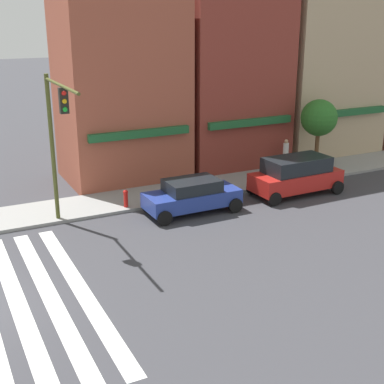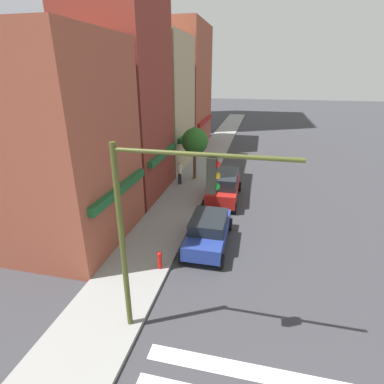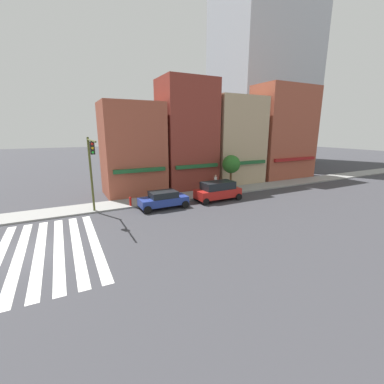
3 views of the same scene
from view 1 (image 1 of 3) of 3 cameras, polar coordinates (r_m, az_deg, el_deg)
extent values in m
cube|color=silver|center=(18.39, -18.16, -11.02)|extent=(0.56, 10.80, 0.01)
cube|color=silver|center=(18.52, -15.01, -10.48)|extent=(0.56, 10.80, 0.01)
cube|color=silver|center=(18.70, -11.91, -9.92)|extent=(0.56, 10.80, 0.01)
cube|color=#9E4C38|center=(29.43, -7.59, 10.82)|extent=(6.34, 5.00, 9.83)
cube|color=#1E592D|center=(27.31, -5.56, 6.21)|extent=(5.39, 0.30, 0.40)
cube|color=maroon|center=(32.05, 3.86, 14.12)|extent=(6.24, 5.00, 12.69)
cube|color=#1E592D|center=(30.26, 6.28, 7.40)|extent=(5.30, 0.30, 0.40)
cube|color=tan|center=(36.17, 13.73, 12.90)|extent=(6.93, 5.00, 11.11)
cube|color=#1E592D|center=(34.53, 16.24, 8.15)|extent=(5.89, 0.30, 0.40)
cylinder|color=#474C1E|center=(23.60, -14.65, 4.29)|extent=(0.18, 0.18, 6.45)
cylinder|color=#474C1E|center=(20.68, -13.81, 10.97)|extent=(0.12, 4.92, 0.12)
cube|color=black|center=(20.52, -13.53, 9.45)|extent=(0.32, 0.24, 0.95)
sphere|color=red|center=(20.35, -13.51, 10.22)|extent=(0.18, 0.18, 0.18)
sphere|color=#EAAD14|center=(20.39, -13.45, 9.39)|extent=(0.18, 0.18, 0.18)
sphere|color=green|center=(20.44, -13.38, 8.56)|extent=(0.18, 0.18, 0.18)
cube|color=navy|center=(24.60, 0.00, -0.68)|extent=(4.41, 1.83, 0.70)
cube|color=black|center=(24.40, 0.00, 0.70)|extent=(2.43, 1.67, 0.55)
cylinder|color=black|center=(24.80, -4.64, -1.45)|extent=(0.68, 0.22, 0.68)
cylinder|color=black|center=(23.25, -2.96, -2.80)|extent=(0.68, 0.22, 0.68)
cylinder|color=black|center=(26.26, 2.61, -0.25)|extent=(0.68, 0.22, 0.68)
cylinder|color=black|center=(24.80, 4.64, -1.45)|extent=(0.68, 0.22, 0.68)
cube|color=#B21E19|center=(27.60, 11.00, 1.28)|extent=(4.75, 2.02, 0.85)
cube|color=black|center=(27.38, 11.11, 2.88)|extent=(3.33, 1.83, 0.75)
cylinder|color=black|center=(27.38, 6.51, 0.43)|extent=(0.68, 0.22, 0.68)
cylinder|color=black|center=(25.89, 8.79, -0.73)|extent=(0.68, 0.22, 0.68)
cylinder|color=black|center=(29.60, 12.84, 1.47)|extent=(0.68, 0.22, 0.68)
cylinder|color=black|center=(28.24, 15.25, 0.45)|extent=(0.68, 0.22, 0.68)
cylinder|color=#23232D|center=(31.58, 9.91, 3.18)|extent=(0.26, 0.26, 0.85)
cylinder|color=silver|center=(31.39, 9.99, 4.54)|extent=(0.32, 0.32, 0.70)
sphere|color=tan|center=(31.28, 10.03, 5.36)|extent=(0.22, 0.22, 0.22)
cylinder|color=red|center=(25.19, -7.07, -0.88)|extent=(0.20, 0.20, 0.65)
sphere|color=red|center=(25.06, -7.11, -0.03)|extent=(0.24, 0.24, 0.24)
cylinder|color=brown|center=(31.73, 13.15, 4.39)|extent=(0.24, 0.24, 2.30)
sphere|color=#286623|center=(31.34, 13.40, 7.72)|extent=(2.07, 2.07, 2.07)
camera|label=2|loc=(18.81, -35.68, 13.37)|focal=28.00mm
camera|label=3|loc=(3.06, 65.02, -28.53)|focal=24.00mm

